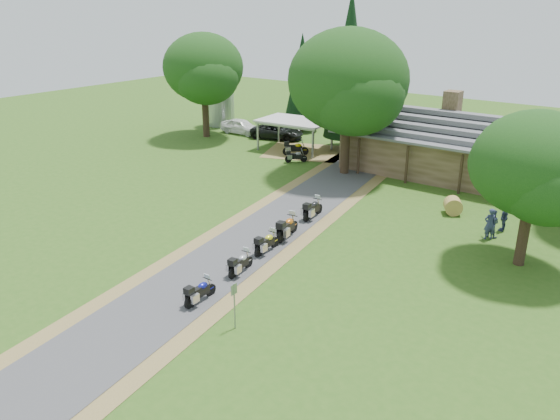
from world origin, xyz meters
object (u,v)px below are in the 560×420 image
Objects in this scene: motorcycle_carport_a at (296,147)px; motorcycle_row_e at (313,208)px; silo at (221,98)px; motorcycle_row_a at (200,290)px; motorcycle_row_c at (267,242)px; car_white_sedan at (241,124)px; car_dark_suv at (277,128)px; motorcycle_row_b at (241,262)px; hay_bale at (453,206)px; motorcycle_carport_b at (296,156)px; motorcycle_row_d at (287,226)px; lodge at (483,147)px; carport at (295,135)px.

motorcycle_row_e is at bearing -91.73° from motorcycle_carport_a.
motorcycle_carport_a is at bearing -21.89° from silo.
motorcycle_row_a is at bearing -176.26° from motorcycle_row_e.
motorcycle_row_c is 0.90× the size of motorcycle_carport_a.
car_white_sedan is 4.27m from car_dark_suv.
motorcycle_carport_a is (-10.52, 19.97, 0.10)m from motorcycle_row_b.
car_white_sedan is 27.05m from hay_bale.
silo is at bearing 45.43° from motorcycle_row_c.
motorcycle_row_a is at bearing -179.42° from motorcycle_row_b.
hay_bale is at bearing -58.64° from motorcycle_carport_b.
hay_bale is (29.78, -11.30, -2.38)m from silo.
motorcycle_row_d is at bearing 2.15° from motorcycle_row_b.
motorcycle_carport_a is 2.28m from motorcycle_carport_b.
lodge is 20.15m from car_dark_suv.
lodge is 12.82× the size of motorcycle_carport_b.
motorcycle_row_d is 1.25× the size of motorcycle_carport_b.
carport is 3.65× the size of motorcycle_row_b.
lodge is 24.38m from car_white_sedan.
motorcycle_row_d is at bearing -175.36° from motorcycle_row_e.
car_white_sedan is 9.89m from motorcycle_carport_a.
motorcycle_row_b is 15.22m from hay_bale.
car_dark_suv is 31.45m from motorcycle_row_a.
lodge reaches higher than motorcycle_row_c.
silo is at bearing 38.01° from motorcycle_row_b.
motorcycle_carport_a is (-15.11, -2.80, -1.76)m from lodge.
motorcycle_row_a is 0.88× the size of motorcycle_row_e.
car_white_sedan is (-24.32, 0.79, -1.50)m from lodge.
lodge reaches higher than motorcycle_row_d.
car_white_sedan is at bearing 109.06° from motorcycle_carport_b.
motorcycle_carport_a is (13.64, -5.48, -2.24)m from silo.
motorcycle_row_d is 1.07× the size of motorcycle_row_e.
motorcycle_row_d reaches higher than motorcycle_row_e.
motorcycle_row_c is (-0.77, 5.90, 0.03)m from motorcycle_row_a.
motorcycle_row_b is 0.96× the size of motorcycle_row_c.
lodge is 8.89m from hay_bale.
motorcycle_carport_b is (-8.53, 13.21, -0.14)m from motorcycle_row_d.
carport reaches higher than motorcycle_row_a.
motorcycle_carport_a reaches higher than motorcycle_row_e.
hay_bale is (16.14, -5.82, -0.14)m from motorcycle_carport_a.
car_white_sedan is at bearing 36.05° from motorcycle_row_a.
motorcycle_row_b is at bearing 178.70° from motorcycle_row_d.
motorcycle_row_b is 20.32m from motorcycle_carport_b.
car_white_sedan is 11.87m from motorcycle_carport_b.
car_white_sedan is 3.31× the size of motorcycle_row_b.
lodge reaches higher than motorcycle_row_b.
motorcycle_row_d is (23.50, -20.54, -2.21)m from silo.
car_dark_suv is 6.38m from motorcycle_carport_a.
car_dark_suv is 2.81× the size of motorcycle_carport_a.
silo reaches higher than car_dark_suv.
car_white_sedan reaches higher than motorcycle_carport_b.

